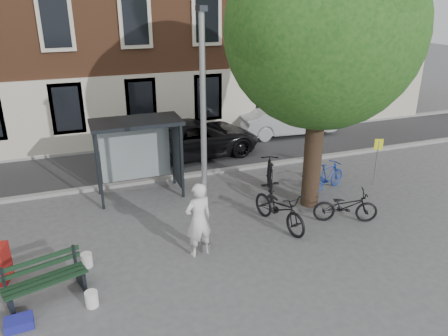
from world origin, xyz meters
TOP-DOWN VIEW (x-y plane):
  - ground at (0.00, 0.00)m, footprint 90.00×90.00m
  - road at (0.00, 7.00)m, footprint 40.00×4.00m
  - curb_near at (0.00, 5.00)m, footprint 40.00×0.25m
  - curb_far at (0.00, 9.00)m, footprint 40.00×0.25m
  - lamppost at (0.00, 0.00)m, footprint 0.28×0.35m
  - tree_right at (4.01, 1.38)m, footprint 5.76×5.60m
  - bus_shelter at (-0.61, 4.11)m, footprint 2.85×1.45m
  - painter at (-0.21, -0.09)m, footprint 0.82×0.62m
  - bench at (-3.93, -0.60)m, footprint 1.86×1.04m
  - bike_a at (4.39, 0.13)m, footprint 2.00×1.32m
  - bike_b at (5.14, 2.25)m, footprint 1.73×1.02m
  - bike_c at (2.42, 0.53)m, footprint 1.24×2.33m
  - bike_d at (3.10, 2.60)m, footprint 1.32×2.17m
  - car_dark at (1.84, 7.13)m, footprint 5.72×3.17m
  - car_silver at (6.77, 8.40)m, footprint 4.65×1.90m
  - blue_crate at (-4.45, -1.42)m, footprint 0.58×0.44m
  - bucket_a at (-3.00, -1.25)m, footprint 0.35×0.35m
  - bucket_c at (-3.00, 0.34)m, footprint 0.37×0.37m
  - notice_sign at (6.92, 2.04)m, footprint 0.28×0.13m

SIDE VIEW (x-z plane):
  - ground at x=0.00m, z-range 0.00..0.00m
  - road at x=0.00m, z-range 0.00..0.01m
  - curb_near at x=0.00m, z-range 0.00..0.12m
  - curb_far at x=0.00m, z-range 0.00..0.12m
  - blue_crate at x=-4.45m, z-range 0.00..0.20m
  - bucket_a at x=-3.00m, z-range 0.00..0.36m
  - bucket_c at x=-3.00m, z-range 0.00..0.36m
  - bench at x=-3.93m, z-range -0.04..0.88m
  - bike_a at x=4.39m, z-range 0.00..0.99m
  - bike_b at x=5.14m, z-range 0.00..1.00m
  - bike_c at x=2.42m, z-range 0.00..1.16m
  - bike_d at x=3.10m, z-range 0.00..1.26m
  - car_silver at x=6.77m, z-range 0.00..1.50m
  - car_dark at x=1.84m, z-range 0.00..1.52m
  - painter at x=-0.21m, z-range 0.00..2.01m
  - notice_sign at x=6.92m, z-range 0.35..2.06m
  - bus_shelter at x=-0.61m, z-range 0.61..3.23m
  - lamppost at x=0.00m, z-range -0.27..5.84m
  - tree_right at x=4.01m, z-range 1.52..9.72m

